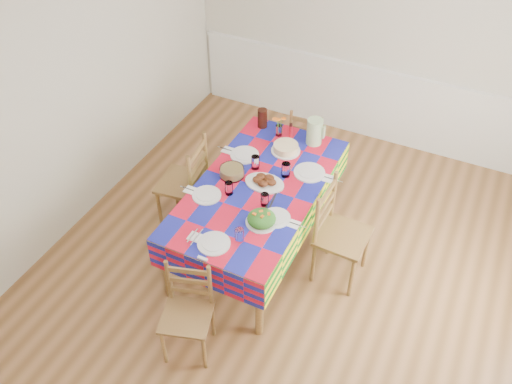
# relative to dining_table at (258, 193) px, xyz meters

# --- Properties ---
(room) EXTENTS (4.58, 5.08, 2.78)m
(room) POSITION_rel_dining_table_xyz_m (0.44, -0.25, 0.67)
(room) COLOR brown
(room) RESTS_ON ground
(wainscot) EXTENTS (4.41, 0.06, 0.92)m
(wainscot) POSITION_rel_dining_table_xyz_m (0.44, 2.23, -0.19)
(wainscot) COLOR white
(wainscot) RESTS_ON room
(dining_table) EXTENTS (1.06, 1.96, 0.76)m
(dining_table) POSITION_rel_dining_table_xyz_m (0.00, 0.00, 0.00)
(dining_table) COLOR brown
(dining_table) RESTS_ON room
(setting_near_head) EXTENTS (0.43, 0.29, 0.13)m
(setting_near_head) POSITION_rel_dining_table_xyz_m (0.04, -0.74, 0.11)
(setting_near_head) COLOR silver
(setting_near_head) RESTS_ON dining_table
(setting_left_near) EXTENTS (0.47, 0.28, 0.12)m
(setting_left_near) POSITION_rel_dining_table_xyz_m (-0.30, -0.27, 0.11)
(setting_left_near) COLOR silver
(setting_left_near) RESTS_ON dining_table
(setting_left_far) EXTENTS (0.50, 0.30, 0.13)m
(setting_left_far) POSITION_rel_dining_table_xyz_m (-0.25, 0.30, 0.11)
(setting_left_far) COLOR silver
(setting_left_far) RESTS_ON dining_table
(setting_right_near) EXTENTS (0.47, 0.27, 0.12)m
(setting_right_near) POSITION_rel_dining_table_xyz_m (0.26, -0.26, 0.11)
(setting_right_near) COLOR silver
(setting_right_near) RESTS_ON dining_table
(setting_right_far) EXTENTS (0.54, 0.31, 0.14)m
(setting_right_far) POSITION_rel_dining_table_xyz_m (0.29, 0.32, 0.12)
(setting_right_far) COLOR silver
(setting_right_far) RESTS_ON dining_table
(meat_platter) EXTENTS (0.37, 0.26, 0.07)m
(meat_platter) POSITION_rel_dining_table_xyz_m (0.04, 0.05, 0.11)
(meat_platter) COLOR silver
(meat_platter) RESTS_ON dining_table
(salad_platter) EXTENTS (0.27, 0.27, 0.11)m
(salad_platter) POSITION_rel_dining_table_xyz_m (0.22, -0.40, 0.13)
(salad_platter) COLOR silver
(salad_platter) RESTS_ON dining_table
(pasta_bowl) EXTENTS (0.23, 0.23, 0.08)m
(pasta_bowl) POSITION_rel_dining_table_xyz_m (-0.28, 0.03, 0.13)
(pasta_bowl) COLOR white
(pasta_bowl) RESTS_ON dining_table
(cake) EXTENTS (0.28, 0.28, 0.08)m
(cake) POSITION_rel_dining_table_xyz_m (0.02, 0.57, 0.12)
(cake) COLOR silver
(cake) RESTS_ON dining_table
(serving_utensils) EXTENTS (0.13, 0.29, 0.01)m
(serving_utensils) POSITION_rel_dining_table_xyz_m (0.17, -0.11, 0.09)
(serving_utensils) COLOR black
(serving_utensils) RESTS_ON dining_table
(flower_vase) EXTENTS (0.14, 0.11, 0.22)m
(flower_vase) POSITION_rel_dining_table_xyz_m (-0.15, 0.79, 0.17)
(flower_vase) COLOR white
(flower_vase) RESTS_ON dining_table
(hot_sauce) EXTENTS (0.04, 0.04, 0.16)m
(hot_sauce) POSITION_rel_dining_table_xyz_m (-0.04, 0.81, 0.16)
(hot_sauce) COLOR #B60E1D
(hot_sauce) RESTS_ON dining_table
(green_pitcher) EXTENTS (0.15, 0.15, 0.27)m
(green_pitcher) POSITION_rel_dining_table_xyz_m (0.21, 0.82, 0.22)
(green_pitcher) COLOR #A0C289
(green_pitcher) RESTS_ON dining_table
(tea_pitcher) EXTENTS (0.10, 0.10, 0.20)m
(tea_pitcher) POSITION_rel_dining_table_xyz_m (-0.36, 0.85, 0.18)
(tea_pitcher) COLOR black
(tea_pitcher) RESTS_ON dining_table
(name_card) EXTENTS (0.08, 0.03, 0.02)m
(name_card) POSITION_rel_dining_table_xyz_m (-0.01, -0.96, 0.09)
(name_card) COLOR silver
(name_card) RESTS_ON dining_table
(chair_near) EXTENTS (0.47, 0.46, 0.86)m
(chair_near) POSITION_rel_dining_table_xyz_m (-0.01, -1.24, -0.25)
(chair_near) COLOR brown
(chair_near) RESTS_ON room
(chair_far) EXTENTS (0.39, 0.38, 0.86)m
(chair_far) POSITION_rel_dining_table_xyz_m (0.00, 1.24, -0.26)
(chair_far) COLOR brown
(chair_far) RESTS_ON room
(chair_left) EXTENTS (0.48, 0.50, 1.00)m
(chair_left) POSITION_rel_dining_table_xyz_m (-0.78, 0.01, -0.18)
(chair_left) COLOR brown
(chair_left) RESTS_ON room
(chair_right) EXTENTS (0.44, 0.46, 1.01)m
(chair_right) POSITION_rel_dining_table_xyz_m (0.78, 0.00, -0.18)
(chair_right) COLOR brown
(chair_right) RESTS_ON room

